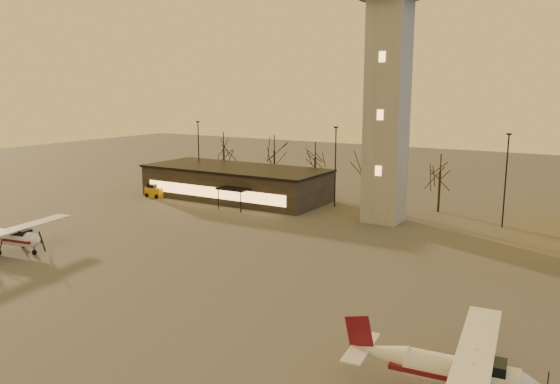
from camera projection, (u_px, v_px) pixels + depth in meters
name	position (u px, v px, depth m)	size (l,w,h in m)	color
ground	(221.00, 312.00, 36.52)	(220.00, 220.00, 0.00)	#474442
control_tower	(388.00, 74.00, 58.65)	(6.80, 6.80, 32.60)	gray
terminal	(235.00, 183.00, 74.20)	(25.40, 12.20, 4.30)	black
light_poles	(392.00, 173.00, 61.27)	(58.50, 12.25, 10.14)	black
tree_row	(314.00, 153.00, 75.28)	(37.20, 9.20, 8.80)	black
cessna_front	(463.00, 378.00, 25.88)	(10.01, 12.63, 3.47)	silver
cessna_rear	(14.00, 240.00, 49.72)	(9.58, 12.07, 3.31)	silver
service_cart	(155.00, 192.00, 75.39)	(2.88, 1.91, 1.79)	#C8870B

